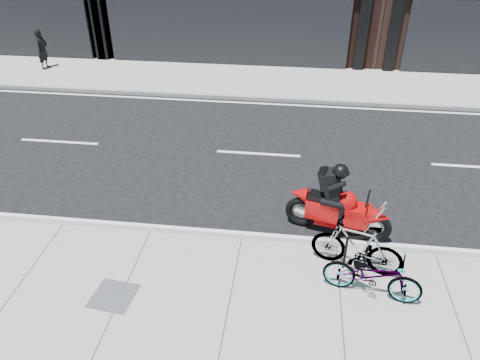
# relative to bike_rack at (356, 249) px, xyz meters

# --- Properties ---
(ground) EXTENTS (120.00, 120.00, 0.00)m
(ground) POSITION_rel_bike_rack_xyz_m (-2.30, 2.60, -0.59)
(ground) COLOR black
(ground) RESTS_ON ground
(sidewalk_far) EXTENTS (60.00, 3.50, 0.13)m
(sidewalk_far) POSITION_rel_bike_rack_xyz_m (-2.30, 10.35, -0.52)
(sidewalk_far) COLOR gray
(sidewalk_far) RESTS_ON ground
(bike_rack) EXTENTS (0.46, 0.11, 0.78)m
(bike_rack) POSITION_rel_bike_rack_xyz_m (0.00, 0.00, 0.00)
(bike_rack) COLOR black
(bike_rack) RESTS_ON sidewalk_near
(bicycle_front) EXTENTS (1.86, 0.98, 0.93)m
(bicycle_front) POSITION_rel_bike_rack_xyz_m (0.23, -0.68, 0.01)
(bicycle_front) COLOR gray
(bicycle_front) RESTS_ON sidewalk_near
(bicycle_rear) EXTENTS (1.85, 0.96, 1.07)m
(bicycle_rear) POSITION_rel_bike_rack_xyz_m (0.00, 0.00, 0.08)
(bicycle_rear) COLOR gray
(bicycle_rear) RESTS_ON sidewalk_near
(motorcycle) EXTENTS (2.29, 0.96, 1.74)m
(motorcycle) POSITION_rel_bike_rack_xyz_m (-0.19, 1.22, 0.12)
(motorcycle) COLOR black
(motorcycle) RESTS_ON ground
(pedestrian) EXTENTS (0.44, 0.61, 1.58)m
(pedestrian) POSITION_rel_bike_rack_xyz_m (-11.66, 10.57, 0.33)
(pedestrian) COLOR black
(pedestrian) RESTS_ON sidewalk_far
(utility_grate) EXTENTS (0.83, 0.83, 0.02)m
(utility_grate) POSITION_rel_bike_rack_xyz_m (-4.43, -1.33, -0.45)
(utility_grate) COLOR #434345
(utility_grate) RESTS_ON sidewalk_near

